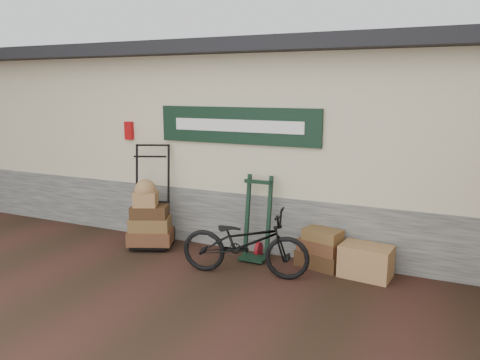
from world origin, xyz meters
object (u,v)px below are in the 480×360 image
at_px(porter_trolley, 152,195).
at_px(green_barrow, 257,218).
at_px(wicker_hamper, 366,261).
at_px(bicycle, 245,239).
at_px(suitcase_stack, 321,248).

bearing_deg(porter_trolley, green_barrow, -18.96).
bearing_deg(wicker_hamper, bicycle, -157.82).
xyz_separation_m(suitcase_stack, bicycle, (-0.86, -0.72, 0.23)).
height_order(wicker_hamper, bicycle, bicycle).
bearing_deg(suitcase_stack, green_barrow, -176.04).
xyz_separation_m(green_barrow, bicycle, (0.09, -0.65, -0.11)).
bearing_deg(green_barrow, wicker_hamper, -0.62).
height_order(porter_trolley, green_barrow, porter_trolley).
bearing_deg(wicker_hamper, suitcase_stack, 171.02).
xyz_separation_m(wicker_hamper, bicycle, (-1.51, -0.62, 0.29)).
xyz_separation_m(suitcase_stack, wicker_hamper, (0.65, -0.10, -0.06)).
height_order(suitcase_stack, bicycle, bicycle).
distance_m(suitcase_stack, bicycle, 1.14).
xyz_separation_m(porter_trolley, wicker_hamper, (3.38, 0.08, -0.61)).
height_order(green_barrow, wicker_hamper, green_barrow).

